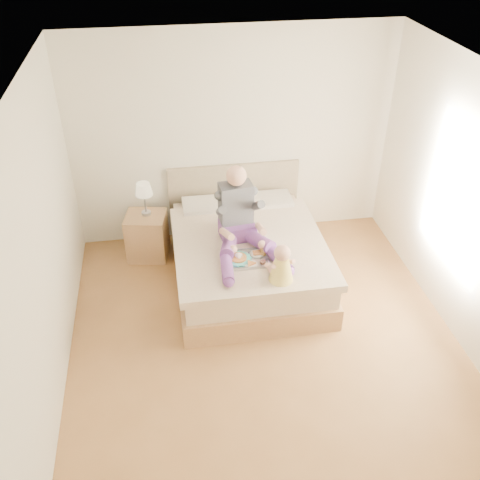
{
  "coord_description": "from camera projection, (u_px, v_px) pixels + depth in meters",
  "views": [
    {
      "loc": [
        -0.89,
        -3.99,
        4.04
      ],
      "look_at": [
        -0.14,
        0.68,
        0.8
      ],
      "focal_mm": 40.0,
      "sensor_mm": 36.0,
      "label": 1
    }
  ],
  "objects": [
    {
      "name": "room",
      "position": [
        276.0,
        214.0,
        4.81
      ],
      "size": [
        4.02,
        4.22,
        2.71
      ],
      "color": "brown",
      "rests_on": "ground"
    },
    {
      "name": "adult",
      "position": [
        240.0,
        223.0,
        5.87
      ],
      "size": [
        0.76,
        1.12,
        0.91
      ],
      "rotation": [
        0.0,
        0.0,
        0.11
      ],
      "color": "#643482",
      "rests_on": "bed"
    },
    {
      "name": "bed",
      "position": [
        246.0,
        253.0,
        6.35
      ],
      "size": [
        1.7,
        2.18,
        1.0
      ],
      "color": "#986F47",
      "rests_on": "ground"
    },
    {
      "name": "baby",
      "position": [
        281.0,
        266.0,
        5.39
      ],
      "size": [
        0.28,
        0.38,
        0.42
      ],
      "rotation": [
        0.0,
        0.0,
        0.26
      ],
      "color": "#FFDE50",
      "rests_on": "bed"
    },
    {
      "name": "tray",
      "position": [
        247.0,
        257.0,
        5.74
      ],
      "size": [
        0.46,
        0.36,
        0.13
      ],
      "rotation": [
        0.0,
        0.0,
        -0.0
      ],
      "color": "#A9AAB0",
      "rests_on": "bed"
    },
    {
      "name": "nightstand",
      "position": [
        147.0,
        236.0,
        6.7
      ],
      "size": [
        0.55,
        0.51,
        0.59
      ],
      "rotation": [
        0.0,
        0.0,
        -0.18
      ],
      "color": "#986F47",
      "rests_on": "ground"
    },
    {
      "name": "lamp",
      "position": [
        144.0,
        191.0,
        6.38
      ],
      "size": [
        0.21,
        0.21,
        0.43
      ],
      "color": "#A9AAB0",
      "rests_on": "nightstand"
    }
  ]
}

